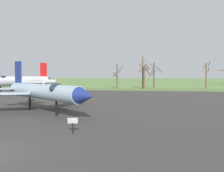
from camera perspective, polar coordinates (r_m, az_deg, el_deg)
name	(u,v)px	position (r m, az deg, el deg)	size (l,w,h in m)	color
asphalt_apron	(88,106)	(28.58, -5.43, -4.56)	(105.52, 59.20, 0.05)	#383533
grass_verge_strip	(128,89)	(63.43, 3.54, -0.73)	(165.52, 12.00, 0.06)	#55723A
jet_fighter_front_left	(43,91)	(24.09, -15.17, -1.13)	(12.63, 11.19, 4.98)	#8EA3B2
info_placard_front_left	(73,124)	(15.31, -8.76, -8.36)	(0.62, 0.34, 0.99)	black
jet_fighter_rear_left	(15,81)	(48.83, -20.94, 1.07)	(13.03, 17.51, 6.01)	silver
bare_tree_far_left	(117,75)	(68.22, 1.14, 2.37)	(2.98, 2.75, 6.53)	brown
bare_tree_left_of_center	(143,72)	(67.31, 6.89, 3.20)	(2.79, 2.82, 8.48)	brown
bare_tree_center	(144,75)	(66.03, 7.26, 2.45)	(2.36, 2.32, 6.76)	brown
bare_tree_right_of_center	(154,74)	(69.10, 9.34, 2.56)	(3.43, 3.44, 6.91)	#42382D
bare_tree_far_right	(206,75)	(69.81, 20.31, 2.38)	(1.87, 1.75, 7.14)	brown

